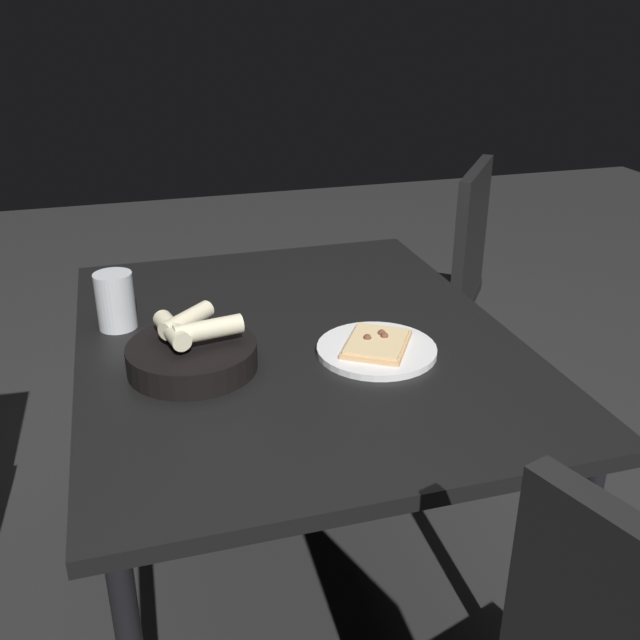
# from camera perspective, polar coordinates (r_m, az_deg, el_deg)

# --- Properties ---
(ground) EXTENTS (8.00, 8.00, 0.00)m
(ground) POSITION_cam_1_polar(r_m,az_deg,el_deg) (1.98, -1.58, -20.85)
(ground) COLOR #272727
(dining_table) EXTENTS (0.91, 1.14, 0.74)m
(dining_table) POSITION_cam_1_polar(r_m,az_deg,el_deg) (1.57, -1.87, -3.34)
(dining_table) COLOR black
(dining_table) RESTS_ON ground
(pizza_plate) EXTENTS (0.25, 0.25, 0.04)m
(pizza_plate) POSITION_cam_1_polar(r_m,az_deg,el_deg) (1.48, 4.51, -2.23)
(pizza_plate) COLOR white
(pizza_plate) RESTS_ON dining_table
(bread_basket) EXTENTS (0.25, 0.25, 0.11)m
(bread_basket) POSITION_cam_1_polar(r_m,az_deg,el_deg) (1.42, -10.17, -2.58)
(bread_basket) COLOR black
(bread_basket) RESTS_ON dining_table
(beer_glass) EXTENTS (0.08, 0.08, 0.13)m
(beer_glass) POSITION_cam_1_polar(r_m,az_deg,el_deg) (1.63, -15.89, 1.28)
(beer_glass) COLOR silver
(beer_glass) RESTS_ON dining_table
(chair_spare) EXTENTS (0.62, 0.62, 0.91)m
(chair_spare) POSITION_cam_1_polar(r_m,az_deg,el_deg) (2.49, 8.96, 3.31)
(chair_spare) COLOR black
(chair_spare) RESTS_ON ground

